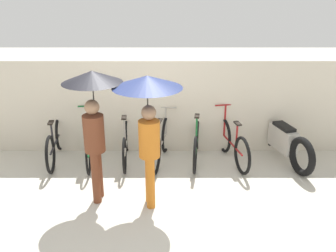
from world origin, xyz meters
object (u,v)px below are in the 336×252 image
object	(u,v)px
parked_bicycle_2	(125,143)
parked_bicycle_5	(231,144)
parked_bicycle_1	(89,144)
parked_bicycle_0	(54,142)
pedestrian_center	(147,105)
pedestrian_leading	(92,104)
parked_bicycle_3	(160,143)
motorcycle	(281,140)
parked_bicycle_4	(196,142)

from	to	relation	value
parked_bicycle_2	parked_bicycle_5	distance (m)	2.06
parked_bicycle_2	parked_bicycle_1	bearing A→B (deg)	90.90
parked_bicycle_0	pedestrian_center	world-z (taller)	pedestrian_center
parked_bicycle_5	pedestrian_leading	xyz separation A→B (m)	(-2.36, -1.27, 1.22)
parked_bicycle_3	parked_bicycle_5	size ratio (longest dim) A/B	1.03
parked_bicycle_1	parked_bicycle_0	bearing A→B (deg)	76.18
pedestrian_leading	parked_bicycle_0	bearing A→B (deg)	131.15
parked_bicycle_2	parked_bicycle_5	size ratio (longest dim) A/B	1.00
parked_bicycle_0	parked_bicycle_2	size ratio (longest dim) A/B	1.06
parked_bicycle_3	motorcycle	world-z (taller)	parked_bicycle_3
parked_bicycle_1	parked_bicycle_4	size ratio (longest dim) A/B	0.93
parked_bicycle_0	motorcycle	size ratio (longest dim) A/B	0.88
pedestrian_leading	pedestrian_center	size ratio (longest dim) A/B	1.02
parked_bicycle_0	parked_bicycle_3	size ratio (longest dim) A/B	1.03
parked_bicycle_2	parked_bicycle_3	bearing A→B (deg)	-97.41
parked_bicycle_4	parked_bicycle_1	bearing A→B (deg)	99.46
parked_bicycle_0	parked_bicycle_4	bearing A→B (deg)	-95.92
parked_bicycle_5	parked_bicycle_0	bearing A→B (deg)	76.96
pedestrian_leading	pedestrian_center	world-z (taller)	pedestrian_leading
parked_bicycle_1	parked_bicycle_2	size ratio (longest dim) A/B	1.00
parked_bicycle_2	pedestrian_center	bearing A→B (deg)	-163.25
parked_bicycle_0	parked_bicycle_3	xyz separation A→B (m)	(2.07, -0.08, 0.01)
parked_bicycle_3	pedestrian_center	size ratio (longest dim) A/B	0.83
parked_bicycle_2	parked_bicycle_5	world-z (taller)	parked_bicycle_5
parked_bicycle_3	parked_bicycle_5	xyz separation A→B (m)	(1.37, 0.00, -0.01)
parked_bicycle_5	motorcycle	bearing A→B (deg)	-96.04
pedestrian_leading	motorcycle	size ratio (longest dim) A/B	1.04
parked_bicycle_4	parked_bicycle_5	world-z (taller)	parked_bicycle_5
pedestrian_center	parked_bicycle_5	bearing A→B (deg)	34.09
pedestrian_center	parked_bicycle_4	bearing A→B (deg)	52.09
parked_bicycle_2	parked_bicycle_3	xyz separation A→B (m)	(0.69, -0.05, 0.02)
parked_bicycle_2	parked_bicycle_4	world-z (taller)	parked_bicycle_4
parked_bicycle_5	pedestrian_center	distance (m)	2.43
parked_bicycle_0	motorcycle	xyz separation A→B (m)	(4.43, 0.02, 0.03)
parked_bicycle_4	parked_bicycle_5	distance (m)	0.69
parked_bicycle_5	pedestrian_center	bearing A→B (deg)	120.89
parked_bicycle_4	motorcycle	xyz separation A→B (m)	(1.67, 0.00, 0.03)
parked_bicycle_1	parked_bicycle_4	world-z (taller)	same
pedestrian_center	pedestrian_leading	bearing A→B (deg)	161.74
parked_bicycle_0	pedestrian_leading	distance (m)	2.11
parked_bicycle_0	pedestrian_leading	size ratio (longest dim) A/B	0.84
parked_bicycle_0	parked_bicycle_1	bearing A→B (deg)	-102.73
parked_bicycle_1	pedestrian_leading	bearing A→B (deg)	-170.31
pedestrian_leading	parked_bicycle_2	bearing A→B (deg)	79.79
parked_bicycle_0	parked_bicycle_5	bearing A→B (deg)	-97.58
parked_bicycle_1	pedestrian_center	world-z (taller)	pedestrian_center
parked_bicycle_4	pedestrian_leading	xyz separation A→B (m)	(-1.68, -1.37, 1.22)
motorcycle	pedestrian_center	bearing A→B (deg)	105.72
parked_bicycle_2	pedestrian_leading	size ratio (longest dim) A/B	0.80
pedestrian_center	parked_bicycle_3	bearing A→B (deg)	74.95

